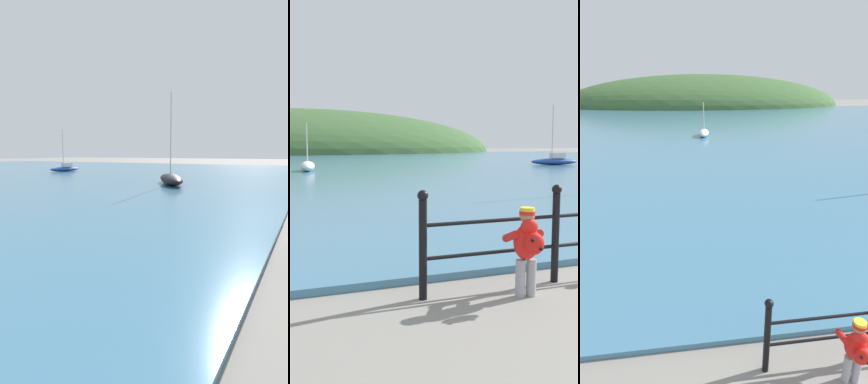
% 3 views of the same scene
% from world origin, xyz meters
% --- Properties ---
extents(boat_green_fishing, '(4.22, 3.36, 5.38)m').
position_xyz_m(boat_green_fishing, '(6.56, 8.67, 0.43)').
color(boat_green_fishing, black).
rests_on(boat_green_fishing, water).
extents(boat_far_right, '(3.54, 1.73, 4.19)m').
position_xyz_m(boat_far_right, '(13.16, 23.49, 0.40)').
color(boat_far_right, '#1E4793').
rests_on(boat_far_right, water).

